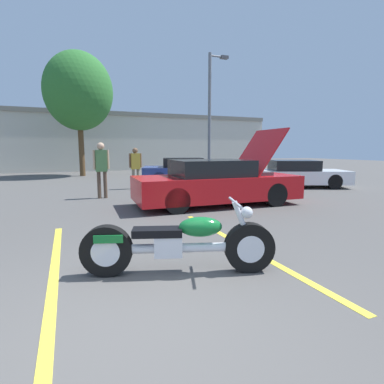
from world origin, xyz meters
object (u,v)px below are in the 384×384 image
at_px(parked_car_mid_row, 185,171).
at_px(spectator_by_show_car, 135,165).
at_px(show_car_hood_open, 217,183).
at_px(parked_car_right_row, 296,174).
at_px(tree_background, 78,92).
at_px(spectator_near_motorcycle, 101,165).
at_px(light_pole, 211,110).
at_px(motorcycle, 179,244).

distance_m(parked_car_mid_row, spectator_by_show_car, 2.90).
height_order(show_car_hood_open, parked_car_right_row, show_car_hood_open).
xyz_separation_m(tree_background, parked_car_right_row, (8.33, -9.13, -4.42)).
height_order(show_car_hood_open, spectator_near_motorcycle, show_car_hood_open).
relative_size(tree_background, spectator_near_motorcycle, 3.93).
bearing_deg(show_car_hood_open, parked_car_right_row, 28.35).
xyz_separation_m(tree_background, show_car_hood_open, (3.20, -11.60, -4.32)).
xyz_separation_m(spectator_near_motorcycle, spectator_by_show_car, (1.54, 1.93, -0.11)).
distance_m(light_pole, tree_background, 7.85).
height_order(tree_background, parked_car_right_row, tree_background).
height_order(tree_background, spectator_by_show_car, tree_background).
bearing_deg(spectator_by_show_car, tree_background, 103.74).
relative_size(show_car_hood_open, spectator_near_motorcycle, 2.62).
bearing_deg(spectator_near_motorcycle, parked_car_right_row, -0.39).
bearing_deg(spectator_near_motorcycle, spectator_by_show_car, 51.45).
bearing_deg(parked_car_mid_row, spectator_near_motorcycle, -125.62).
distance_m(parked_car_right_row, spectator_near_motorcycle, 8.14).
xyz_separation_m(show_car_hood_open, spectator_near_motorcycle, (-2.99, 2.53, 0.46)).
relative_size(motorcycle, spectator_by_show_car, 1.46).
bearing_deg(tree_background, light_pole, -26.69).
bearing_deg(parked_car_mid_row, motorcycle, -93.68).
relative_size(motorcycle, spectator_near_motorcycle, 1.33).
relative_size(tree_background, motorcycle, 2.95).
height_order(light_pole, parked_car_mid_row, light_pole).
height_order(light_pole, show_car_hood_open, light_pole).
height_order(tree_background, show_car_hood_open, tree_background).
bearing_deg(show_car_hood_open, parked_car_mid_row, 80.66).
bearing_deg(motorcycle, tree_background, 110.27).
bearing_deg(spectator_by_show_car, parked_car_mid_row, 23.41).
height_order(light_pole, parked_car_right_row, light_pole).
bearing_deg(spectator_by_show_car, motorcycle, -98.34).
distance_m(light_pole, parked_car_mid_row, 4.85).
xyz_separation_m(light_pole, show_car_hood_open, (-3.74, -8.11, -3.20)).
distance_m(parked_car_mid_row, spectator_near_motorcycle, 5.21).
xyz_separation_m(light_pole, parked_car_mid_row, (-2.56, -2.51, -3.27)).
height_order(motorcycle, parked_car_right_row, parked_car_right_row).
bearing_deg(spectator_by_show_car, light_pole, 35.12).
height_order(motorcycle, spectator_near_motorcycle, spectator_near_motorcycle).
bearing_deg(show_car_hood_open, spectator_near_motorcycle, 142.40).
height_order(motorcycle, show_car_hood_open, show_car_hood_open).
bearing_deg(light_pole, parked_car_right_row, -76.21).
bearing_deg(spectator_by_show_car, parked_car_right_row, -16.77).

